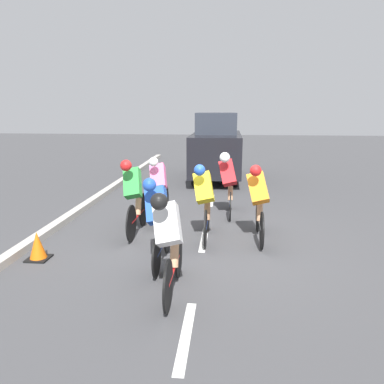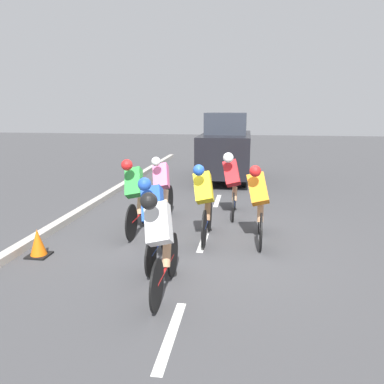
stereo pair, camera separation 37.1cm
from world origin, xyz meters
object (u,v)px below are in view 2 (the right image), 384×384
Objects in this scene: cyclist_white at (161,240)px; cyclist_red at (232,182)px; cyclist_orange at (259,202)px; cyclist_green at (135,195)px; cyclist_pink at (163,188)px; cyclist_yellow at (205,201)px; traffic_cone at (38,243)px; cyclist_blue at (155,218)px; support_car at (226,147)px.

cyclist_white is 4.09m from cyclist_red.
cyclist_orange is 0.98× the size of cyclist_green.
cyclist_white is 3.42m from cyclist_pink.
cyclist_yellow is 3.08m from traffic_cone.
cyclist_blue is at bearing 179.13° from traffic_cone.
cyclist_blue reaches higher than traffic_cone.
support_car is (0.44, -4.74, 0.34)m from cyclist_red.
cyclist_blue is 0.96× the size of cyclist_green.
cyclist_red reaches higher than cyclist_orange.
cyclist_white is at bearing 102.49° from cyclist_pink.
cyclist_blue is (-0.41, 2.37, 0.02)m from cyclist_pink.
cyclist_pink is 0.43× the size of support_car.
cyclist_white is at bearing 59.47° from cyclist_orange.
cyclist_green reaches higher than traffic_cone.
cyclist_white is 1.02× the size of cyclist_blue.
cyclist_red reaches higher than cyclist_white.
traffic_cone is at bearing 47.80° from cyclist_green.
cyclist_white is at bearing 87.75° from support_car.
cyclist_red is at bearing -156.08° from cyclist_pink.
cyclist_pink is (0.74, -3.33, -0.02)m from cyclist_white.
cyclist_orange is (-1.02, -0.05, 0.00)m from cyclist_yellow.
cyclist_blue is at bearing -71.33° from cyclist_white.
cyclist_white is 2.28m from cyclist_yellow.
cyclist_pink is 2.93m from traffic_cone.
cyclist_white is at bearing 114.06° from cyclist_green.
cyclist_green is at bearing -65.94° from cyclist_white.
cyclist_pink is at bearing -80.14° from cyclist_blue.
traffic_cone is (2.76, 1.25, -0.55)m from cyclist_yellow.
cyclist_red is (0.57, -1.71, 0.04)m from cyclist_orange.
traffic_cone is at bearing 43.18° from cyclist_red.
support_car is (-0.34, -8.75, 0.38)m from cyclist_white.
cyclist_green is at bearing 77.08° from support_car.
cyclist_yellow is 0.96× the size of cyclist_green.
cyclist_orange is at bearing 98.95° from support_car.
cyclist_orange reaches higher than traffic_cone.
support_car is at bearing -109.65° from traffic_cone.
support_car reaches higher than cyclist_blue.
cyclist_red is (-1.11, -3.04, 0.04)m from cyclist_blue.
cyclist_yellow is 0.98× the size of cyclist_orange.
cyclist_red is (-0.78, -4.01, 0.04)m from cyclist_white.
cyclist_red reaches higher than cyclist_pink.
cyclist_white is at bearing 78.93° from cyclist_red.
cyclist_yellow reaches higher than cyclist_pink.
cyclist_orange is 4.04m from traffic_cone.
cyclist_white is 2.70m from cyclist_green.
cyclist_green is at bearing -3.68° from cyclist_orange.
cyclist_red is at bearing -110.08° from cyclist_blue.
cyclist_yellow is 3.42× the size of traffic_cone.
cyclist_blue is 2.17m from traffic_cone.
cyclist_white is 3.47× the size of traffic_cone.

